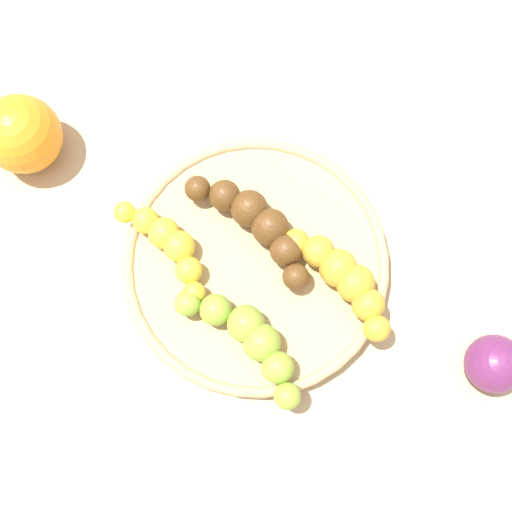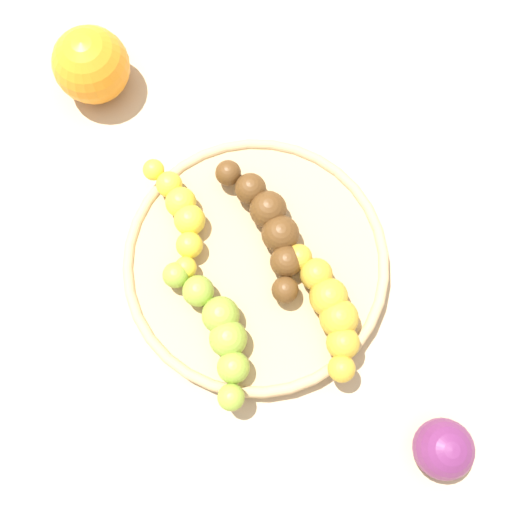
# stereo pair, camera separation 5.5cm
# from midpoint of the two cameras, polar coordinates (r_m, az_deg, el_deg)

# --- Properties ---
(ground_plane) EXTENTS (2.40, 2.40, 0.00)m
(ground_plane) POSITION_cam_midpoint_polar(r_m,az_deg,el_deg) (0.59, -2.64, -1.46)
(ground_plane) COLOR tan
(fruit_bowl) EXTENTS (0.25, 0.25, 0.02)m
(fruit_bowl) POSITION_cam_midpoint_polar(r_m,az_deg,el_deg) (0.58, -2.69, -1.17)
(fruit_bowl) COLOR tan
(fruit_bowl) RESTS_ON ground_plane
(banana_overripe) EXTENTS (0.13, 0.10, 0.04)m
(banana_overripe) POSITION_cam_midpoint_polar(r_m,az_deg,el_deg) (0.56, -2.80, 2.70)
(banana_overripe) COLOR #593819
(banana_overripe) RESTS_ON fruit_bowl
(banana_yellow) EXTENTS (0.10, 0.09, 0.03)m
(banana_yellow) POSITION_cam_midpoint_polar(r_m,az_deg,el_deg) (0.57, -10.94, 0.56)
(banana_yellow) COLOR yellow
(banana_yellow) RESTS_ON fruit_bowl
(banana_green) EXTENTS (0.12, 0.09, 0.03)m
(banana_green) POSITION_cam_midpoint_polar(r_m,az_deg,el_deg) (0.54, -3.74, -8.11)
(banana_green) COLOR #8CAD38
(banana_green) RESTS_ON fruit_bowl
(banana_spotted) EXTENTS (0.11, 0.09, 0.04)m
(banana_spotted) POSITION_cam_midpoint_polar(r_m,az_deg,el_deg) (0.55, 5.38, -2.50)
(banana_spotted) COLOR gold
(banana_spotted) RESTS_ON fruit_bowl
(plum_purple) EXTENTS (0.05, 0.05, 0.05)m
(plum_purple) POSITION_cam_midpoint_polar(r_m,az_deg,el_deg) (0.58, 18.80, -10.00)
(plum_purple) COLOR #662659
(plum_purple) RESTS_ON ground_plane
(orange_fruit) EXTENTS (0.08, 0.08, 0.08)m
(orange_fruit) POSITION_cam_midpoint_polar(r_m,az_deg,el_deg) (0.65, -23.29, 9.94)
(orange_fruit) COLOR orange
(orange_fruit) RESTS_ON ground_plane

